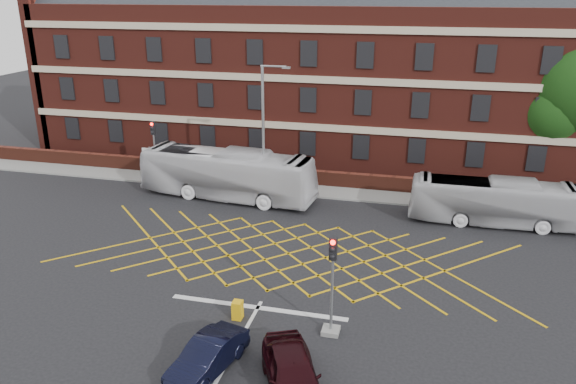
% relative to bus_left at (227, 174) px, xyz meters
% --- Properties ---
extents(ground, '(120.00, 120.00, 0.00)m').
position_rel_bus_left_xyz_m(ground, '(5.95, -9.17, -1.65)').
color(ground, black).
rests_on(ground, ground).
extents(victorian_building, '(51.00, 12.17, 20.40)m').
position_rel_bus_left_xyz_m(victorian_building, '(6.20, 12.83, 6.19)').
color(victorian_building, '#531C15').
rests_on(victorian_building, ground).
extents(boundary_wall, '(56.00, 0.50, 1.10)m').
position_rel_bus_left_xyz_m(boundary_wall, '(5.95, 3.83, -1.10)').
color(boundary_wall, '#4E1F14').
rests_on(boundary_wall, ground).
extents(far_pavement, '(60.00, 3.00, 0.12)m').
position_rel_bus_left_xyz_m(far_pavement, '(5.95, 2.83, -1.59)').
color(far_pavement, slate).
rests_on(far_pavement, ground).
extents(box_junction_hatching, '(8.22, 8.22, 0.02)m').
position_rel_bus_left_xyz_m(box_junction_hatching, '(5.95, -7.17, -1.64)').
color(box_junction_hatching, '#CC990C').
rests_on(box_junction_hatching, ground).
extents(stop_line, '(8.00, 0.30, 0.02)m').
position_rel_bus_left_xyz_m(stop_line, '(5.95, -12.67, -1.64)').
color(stop_line, silver).
rests_on(stop_line, ground).
extents(bus_left, '(12.04, 3.99, 3.29)m').
position_rel_bus_left_xyz_m(bus_left, '(0.00, 0.00, 0.00)').
color(bus_left, silver).
rests_on(bus_left, ground).
extents(bus_right, '(9.88, 2.45, 2.74)m').
position_rel_bus_left_xyz_m(bus_right, '(16.75, -0.30, -0.27)').
color(bus_right, '#B8B8BD').
rests_on(bus_right, ground).
extents(car_navy, '(2.19, 4.01, 1.25)m').
position_rel_bus_left_xyz_m(car_navy, '(5.44, -17.22, -1.02)').
color(car_navy, black).
rests_on(car_navy, ground).
extents(car_maroon, '(3.44, 4.75, 1.50)m').
position_rel_bus_left_xyz_m(car_maroon, '(8.72, -17.58, -0.89)').
color(car_maroon, black).
rests_on(car_maroon, ground).
extents(deciduous_tree, '(7.58, 7.33, 10.60)m').
position_rel_bus_left_xyz_m(deciduous_tree, '(22.19, 9.20, 4.77)').
color(deciduous_tree, black).
rests_on(deciduous_tree, ground).
extents(traffic_light_near, '(0.70, 0.70, 4.27)m').
position_rel_bus_left_xyz_m(traffic_light_near, '(9.39, -13.77, 0.12)').
color(traffic_light_near, slate).
rests_on(traffic_light_near, ground).
extents(traffic_light_far, '(0.70, 0.70, 4.27)m').
position_rel_bus_left_xyz_m(traffic_light_far, '(-6.41, 2.44, 0.12)').
color(traffic_light_far, slate).
rests_on(traffic_light_far, ground).
extents(street_lamp, '(2.25, 1.00, 8.83)m').
position_rel_bus_left_xyz_m(street_lamp, '(2.64, -0.16, 1.38)').
color(street_lamp, slate).
rests_on(street_lamp, ground).
extents(direction_signs, '(1.10, 0.16, 2.20)m').
position_rel_bus_left_xyz_m(direction_signs, '(-7.17, 2.98, -0.27)').
color(direction_signs, gray).
rests_on(direction_signs, ground).
extents(utility_cabinet, '(0.41, 0.44, 0.81)m').
position_rel_bus_left_xyz_m(utility_cabinet, '(5.37, -13.67, -1.24)').
color(utility_cabinet, '#DBA20C').
rests_on(utility_cabinet, ground).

